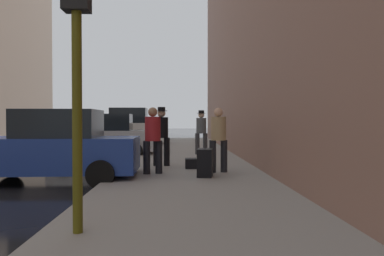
{
  "coord_description": "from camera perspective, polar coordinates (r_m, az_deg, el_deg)",
  "views": [
    {
      "loc": [
        5.74,
        -9.24,
        1.53
      ],
      "look_at": [
        6.32,
        7.07,
        1.19
      ],
      "focal_mm": 35.0,
      "sensor_mm": 36.0,
      "label": 1
    }
  ],
  "objects": [
    {
      "name": "traffic_light",
      "position": [
        4.93,
        -17.16,
        15.57
      ],
      "size": [
        0.32,
        0.32,
        3.6
      ],
      "color": "#514C0F",
      "rests_on": "sidewalk"
    },
    {
      "name": "pedestrian_with_beanie",
      "position": [
        15.09,
        1.43,
        -0.3
      ],
      "size": [
        0.5,
        0.41,
        1.78
      ],
      "color": "#333338",
      "rests_on": "sidewalk"
    },
    {
      "name": "rolling_suitcase",
      "position": [
        9.2,
        2.0,
        -5.29
      ],
      "size": [
        0.44,
        0.61,
        1.04
      ],
      "color": "black",
      "rests_on": "sidewalk"
    },
    {
      "name": "parked_silver_sedan",
      "position": [
        15.99,
        -13.18,
        -1.28
      ],
      "size": [
        4.27,
        2.19,
        1.79
      ],
      "color": "#B7BABF",
      "rests_on": "ground_plane"
    },
    {
      "name": "fire_hydrant",
      "position": [
        15.45,
        -6.82,
        -2.65
      ],
      "size": [
        0.42,
        0.22,
        0.7
      ],
      "color": "red",
      "rests_on": "sidewalk"
    },
    {
      "name": "pedestrian_with_fedora",
      "position": [
        11.32,
        -4.67,
        -0.8
      ],
      "size": [
        0.51,
        0.42,
        1.78
      ],
      "color": "black",
      "rests_on": "sidewalk"
    },
    {
      "name": "pedestrian_in_red_jacket",
      "position": [
        9.67,
        -6.0,
        -1.33
      ],
      "size": [
        0.53,
        0.5,
        1.71
      ],
      "color": "black",
      "rests_on": "sidewalk"
    },
    {
      "name": "parked_white_van",
      "position": [
        22.37,
        -9.97,
        -0.1
      ],
      "size": [
        4.6,
        2.07,
        2.25
      ],
      "color": "silver",
      "rests_on": "ground_plane"
    },
    {
      "name": "sidewalk",
      "position": [
        9.36,
        -0.41,
        -7.75
      ],
      "size": [
        4.0,
        40.0,
        0.15
      ],
      "primitive_type": "cube",
      "color": "gray",
      "rests_on": "ground_plane"
    },
    {
      "name": "parked_blue_sedan",
      "position": [
        9.83,
        -20.39,
        -2.85
      ],
      "size": [
        4.23,
        2.12,
        1.79
      ],
      "color": "navy",
      "rests_on": "ground_plane"
    },
    {
      "name": "duffel_bag",
      "position": [
        10.79,
        -0.19,
        -5.41
      ],
      "size": [
        0.32,
        0.44,
        0.28
      ],
      "color": "black",
      "rests_on": "sidewalk"
    },
    {
      "name": "pedestrian_in_tan_coat",
      "position": [
        9.92,
        4.04,
        -1.27
      ],
      "size": [
        0.53,
        0.49,
        1.71
      ],
      "color": "black",
      "rests_on": "sidewalk"
    },
    {
      "name": "parked_gray_coupe",
      "position": [
        27.62,
        -8.46,
        -0.23
      ],
      "size": [
        4.24,
        2.13,
        1.79
      ],
      "color": "slate",
      "rests_on": "ground_plane"
    }
  ]
}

